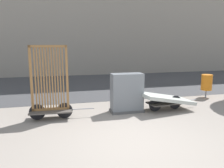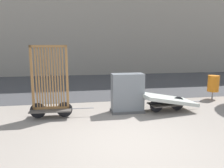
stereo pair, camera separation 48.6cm
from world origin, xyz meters
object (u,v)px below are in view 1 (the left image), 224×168
(bike_cart_with_mattress, at_px, (166,99))
(bike_cart_with_bedframe, at_px, (50,92))
(utility_cabinet, at_px, (127,94))
(trash_bin, at_px, (207,82))

(bike_cart_with_mattress, bearing_deg, bike_cart_with_bedframe, 173.44)
(bike_cart_with_bedframe, xyz_separation_m, bike_cart_with_mattress, (3.88, 0.00, -0.45))
(utility_cabinet, xyz_separation_m, trash_bin, (4.00, 1.15, 0.04))
(bike_cart_with_mattress, relative_size, trash_bin, 2.30)
(bike_cart_with_bedframe, xyz_separation_m, utility_cabinet, (2.49, 0.15, -0.23))
(bike_cart_with_bedframe, distance_m, bike_cart_with_mattress, 3.90)
(utility_cabinet, bearing_deg, trash_bin, 16.07)
(bike_cart_with_mattress, distance_m, trash_bin, 2.93)
(bike_cart_with_bedframe, xyz_separation_m, trash_bin, (6.49, 1.30, -0.18))
(bike_cart_with_bedframe, relative_size, bike_cart_with_mattress, 0.98)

